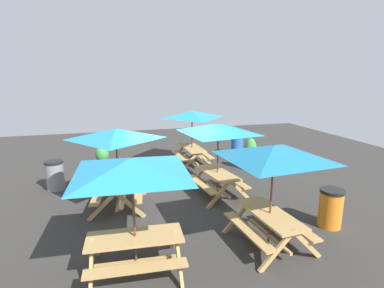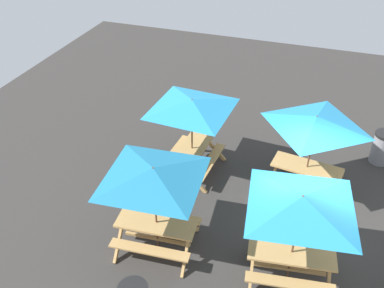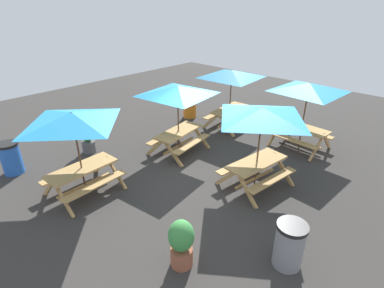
{
  "view_description": "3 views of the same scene",
  "coord_description": "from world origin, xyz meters",
  "views": [
    {
      "loc": [
        8.57,
        -1.79,
        3.73
      ],
      "look_at": [
        -3.21,
        1.5,
        0.9
      ],
      "focal_mm": 28.0,
      "sensor_mm": 36.0,
      "label": 1
    },
    {
      "loc": [
        0.22,
        7.7,
        7.64
      ],
      "look_at": [
        3.36,
        -1.45,
        0.9
      ],
      "focal_mm": 40.0,
      "sensor_mm": 36.0,
      "label": 2
    },
    {
      "loc": [
        -6.11,
        -5.23,
        4.76
      ],
      "look_at": [
        -0.4,
        0.18,
        0.9
      ],
      "focal_mm": 28.0,
      "sensor_mm": 36.0,
      "label": 3
    }
  ],
  "objects": [
    {
      "name": "potted_plant_1",
      "position": [
        -1.93,
        3.56,
        0.67
      ],
      "size": [
        0.49,
        0.49,
        1.29
      ],
      "color": "#59595B",
      "rests_on": "ground"
    },
    {
      "name": "trash_bin_blue",
      "position": [
        -4.17,
        3.99,
        0.49
      ],
      "size": [
        0.59,
        0.59,
        0.98
      ],
      "color": "blue",
      "rests_on": "ground"
    },
    {
      "name": "ground_plane",
      "position": [
        0.0,
        0.0,
        0.0
      ],
      "size": [
        24.0,
        24.0,
        0.0
      ],
      "primitive_type": "plane",
      "color": "#33302D",
      "rests_on": "ground"
    },
    {
      "name": "picnic_table_4",
      "position": [
        3.19,
        1.5,
        1.99
      ],
      "size": [
        2.82,
        2.82,
        2.34
      ],
      "rotation": [
        0.0,
        0.0,
        0.08
      ],
      "color": "tan",
      "rests_on": "ground"
    },
    {
      "name": "picnic_table_2",
      "position": [
        -3.21,
        1.5,
        1.99
      ],
      "size": [
        2.09,
        2.09,
        2.34
      ],
      "rotation": [
        0.0,
        0.0,
        0.05
      ],
      "color": "tan",
      "rests_on": "ground"
    },
    {
      "name": "trash_bin_gray",
      "position": [
        -1.71,
        -3.63,
        0.49
      ],
      "size": [
        0.59,
        0.59,
        0.98
      ],
      "color": "gray",
      "rests_on": "ground"
    },
    {
      "name": "potted_plant_0",
      "position": [
        -3.14,
        -2.13,
        0.56
      ],
      "size": [
        0.5,
        0.5,
        1.06
      ],
      "color": "#935138",
      "rests_on": "ground"
    },
    {
      "name": "picnic_table_1",
      "position": [
        3.36,
        -1.45,
        1.99
      ],
      "size": [
        2.82,
        2.82,
        2.34
      ],
      "rotation": [
        0.0,
        0.0,
        1.51
      ],
      "color": "tan",
      "rests_on": "ground"
    },
    {
      "name": "picnic_table_0",
      "position": [
        0.23,
        -1.64,
        1.99
      ],
      "size": [
        2.25,
        2.25,
        2.34
      ],
      "rotation": [
        0.0,
        0.0,
        -0.13
      ],
      "color": "tan",
      "rests_on": "ground"
    },
    {
      "name": "trash_bin_orange",
      "position": [
        2.85,
        3.4,
        0.49
      ],
      "size": [
        0.59,
        0.59,
        0.98
      ],
      "color": "orange",
      "rests_on": "ground"
    },
    {
      "name": "picnic_table_3",
      "position": [
        0.2,
        1.38,
        1.99
      ],
      "size": [
        2.8,
        2.8,
        2.34
      ],
      "rotation": [
        0.0,
        0.0,
        0.14
      ],
      "color": "tan",
      "rests_on": "ground"
    }
  ]
}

